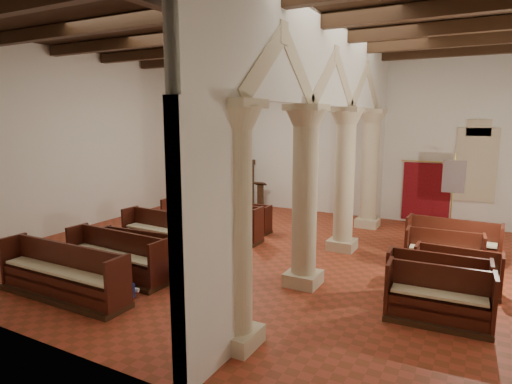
% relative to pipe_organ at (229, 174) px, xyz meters
% --- Properties ---
extents(floor, '(14.00, 14.00, 0.00)m').
position_rel_pipe_organ_xyz_m(floor, '(4.50, -5.50, -1.37)').
color(floor, maroon).
rests_on(floor, ground).
extents(ceiling, '(14.00, 14.00, 0.00)m').
position_rel_pipe_organ_xyz_m(ceiling, '(4.50, -5.50, 4.63)').
color(ceiling, black).
rests_on(ceiling, wall_back).
extents(wall_back, '(14.00, 0.02, 6.00)m').
position_rel_pipe_organ_xyz_m(wall_back, '(4.50, 0.50, 1.63)').
color(wall_back, silver).
rests_on(wall_back, floor).
extents(wall_front, '(14.00, 0.02, 6.00)m').
position_rel_pipe_organ_xyz_m(wall_front, '(4.50, -11.50, 1.63)').
color(wall_front, silver).
rests_on(wall_front, floor).
extents(wall_left, '(0.02, 12.00, 6.00)m').
position_rel_pipe_organ_xyz_m(wall_left, '(-2.50, -5.50, 1.63)').
color(wall_left, silver).
rests_on(wall_left, floor).
extents(ceiling_beams, '(13.80, 11.80, 0.30)m').
position_rel_pipe_organ_xyz_m(ceiling_beams, '(4.50, -5.50, 4.45)').
color(ceiling_beams, '#341C10').
rests_on(ceiling_beams, wall_back).
extents(arcade, '(0.90, 11.90, 6.00)m').
position_rel_pipe_organ_xyz_m(arcade, '(6.30, -5.50, 2.19)').
color(arcade, '#BEB08D').
rests_on(arcade, floor).
extents(window_back, '(1.00, 0.03, 2.20)m').
position_rel_pipe_organ_xyz_m(window_back, '(9.50, 0.48, 0.83)').
color(window_back, '#357956').
rests_on(window_back, wall_back).
extents(pipe_organ, '(2.10, 0.85, 4.40)m').
position_rel_pipe_organ_xyz_m(pipe_organ, '(0.00, 0.00, 0.00)').
color(pipe_organ, '#341C10').
rests_on(pipe_organ, floor).
extents(lectern, '(0.51, 0.52, 1.19)m').
position_rel_pipe_organ_xyz_m(lectern, '(1.65, -0.25, -0.88)').
color(lectern, '#382712').
rests_on(lectern, floor).
extents(dossal_curtain, '(1.80, 0.07, 2.17)m').
position_rel_pipe_organ_xyz_m(dossal_curtain, '(8.00, 0.42, -0.21)').
color(dossal_curtain, maroon).
rests_on(dossal_curtain, floor).
extents(processional_banner, '(0.63, 0.80, 2.74)m').
position_rel_pipe_organ_xyz_m(processional_banner, '(8.99, -1.87, -0.53)').
color(processional_banner, '#341C10').
rests_on(processional_banner, floor).
extents(hymnal_box_a, '(0.36, 0.32, 0.30)m').
position_rel_pipe_organ_xyz_m(hymnal_box_a, '(3.39, -9.59, -1.12)').
color(hymnal_box_a, navy).
rests_on(hymnal_box_a, floor).
extents(hymnal_box_b, '(0.33, 0.28, 0.31)m').
position_rel_pipe_organ_xyz_m(hymnal_box_b, '(3.90, -8.48, -1.12)').
color(hymnal_box_b, '#151796').
rests_on(hymnal_box_b, floor).
extents(hymnal_box_c, '(0.33, 0.27, 0.31)m').
position_rel_pipe_organ_xyz_m(hymnal_box_c, '(4.27, -6.63, -1.11)').
color(hymnal_box_c, '#151994').
rests_on(hymnal_box_c, floor).
extents(tube_heater_a, '(0.98, 0.35, 0.10)m').
position_rel_pipe_organ_xyz_m(tube_heater_a, '(3.00, -9.45, -1.21)').
color(tube_heater_a, white).
rests_on(tube_heater_a, floor).
extents(tube_heater_b, '(1.07, 0.15, 0.11)m').
position_rel_pipe_organ_xyz_m(tube_heater_b, '(3.21, -8.22, -1.21)').
color(tube_heater_b, white).
rests_on(tube_heater_b, floor).
extents(nave_pew_0, '(3.32, 0.77, 1.14)m').
position_rel_pipe_organ_xyz_m(nave_pew_0, '(2.08, -10.09, -0.99)').
color(nave_pew_0, '#341C10').
rests_on(nave_pew_0, floor).
extents(nave_pew_1, '(2.86, 0.86, 1.11)m').
position_rel_pipe_organ_xyz_m(nave_pew_1, '(2.21, -8.72, -1.00)').
color(nave_pew_1, '#341C10').
rests_on(nave_pew_1, floor).
extents(nave_pew_2, '(2.59, 0.79, 0.95)m').
position_rel_pipe_organ_xyz_m(nave_pew_2, '(2.31, -7.97, -1.06)').
color(nave_pew_2, '#341C10').
rests_on(nave_pew_2, floor).
extents(nave_pew_3, '(3.39, 0.94, 1.11)m').
position_rel_pipe_organ_xyz_m(nave_pew_3, '(2.06, -6.52, -1.01)').
color(nave_pew_3, '#341C10').
rests_on(nave_pew_3, floor).
extents(nave_pew_4, '(2.94, 0.81, 0.97)m').
position_rel_pipe_organ_xyz_m(nave_pew_4, '(2.23, -5.81, -1.05)').
color(nave_pew_4, '#341C10').
rests_on(nave_pew_4, floor).
extents(nave_pew_5, '(3.49, 0.81, 1.13)m').
position_rel_pipe_organ_xyz_m(nave_pew_5, '(2.22, -4.77, -1.00)').
color(nave_pew_5, '#341C10').
rests_on(nave_pew_5, floor).
extents(nave_pew_6, '(2.68, 0.64, 0.95)m').
position_rel_pipe_organ_xyz_m(nave_pew_6, '(2.37, -3.58, -1.06)').
color(nave_pew_6, '#341C10').
rests_on(nave_pew_6, floor).
extents(aisle_pew_0, '(1.90, 0.82, 1.08)m').
position_rel_pipe_organ_xyz_m(aisle_pew_0, '(9.20, -7.57, -1.01)').
color(aisle_pew_0, '#341C10').
rests_on(aisle_pew_0, floor).
extents(aisle_pew_1, '(1.99, 0.75, 1.04)m').
position_rel_pipe_organ_xyz_m(aisle_pew_1, '(9.09, -6.66, -1.02)').
color(aisle_pew_1, '#341C10').
rests_on(aisle_pew_1, floor).
extents(aisle_pew_2, '(1.80, 0.67, 0.95)m').
position_rel_pipe_organ_xyz_m(aisle_pew_2, '(9.41, -5.71, -1.05)').
color(aisle_pew_2, '#341C10').
rests_on(aisle_pew_2, floor).
extents(aisle_pew_3, '(1.83, 0.78, 1.03)m').
position_rel_pipe_organ_xyz_m(aisle_pew_3, '(9.04, -4.57, -1.02)').
color(aisle_pew_3, '#341C10').
rests_on(aisle_pew_3, floor).
extents(aisle_pew_4, '(2.35, 0.85, 1.13)m').
position_rel_pipe_organ_xyz_m(aisle_pew_4, '(9.18, -3.66, -0.99)').
color(aisle_pew_4, '#341C10').
rests_on(aisle_pew_4, floor).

